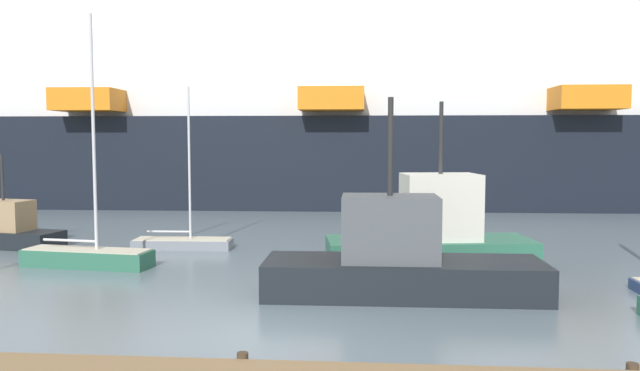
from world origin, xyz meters
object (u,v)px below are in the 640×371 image
(sailboat_0, at_px, (183,241))
(fishing_boat_1, at_px, (399,262))
(fishing_boat_2, at_px, (1,230))
(cruise_ship, at_px, (334,108))
(fishing_boat_0, at_px, (434,232))
(sailboat_4, at_px, (88,254))

(sailboat_0, height_order, fishing_boat_1, sailboat_0)
(fishing_boat_2, xyz_separation_m, cruise_ship, (14.26, 23.38, 6.80))
(sailboat_0, xyz_separation_m, cruise_ship, (5.59, 23.34, 7.25))
(fishing_boat_0, relative_size, fishing_boat_1, 0.96)
(fishing_boat_2, bearing_deg, fishing_boat_1, -11.68)
(sailboat_0, bearing_deg, sailboat_4, -122.96)
(fishing_boat_2, bearing_deg, sailboat_0, 11.51)
(sailboat_0, height_order, sailboat_4, sailboat_4)
(fishing_boat_2, height_order, cruise_ship, cruise_ship)
(fishing_boat_0, height_order, fishing_boat_2, fishing_boat_0)
(fishing_boat_2, bearing_deg, fishing_boat_0, 4.25)
(cruise_ship, bearing_deg, fishing_boat_1, -84.19)
(fishing_boat_0, relative_size, cruise_ship, 0.07)
(sailboat_0, xyz_separation_m, fishing_boat_1, (9.40, -7.69, 0.75))
(sailboat_0, relative_size, fishing_boat_1, 0.83)
(sailboat_4, xyz_separation_m, fishing_boat_0, (13.58, 1.71, 0.76))
(sailboat_0, bearing_deg, fishing_boat_0, -14.44)
(fishing_boat_1, bearing_deg, sailboat_0, -39.94)
(fishing_boat_1, bearing_deg, fishing_boat_0, -108.25)
(sailboat_4, bearing_deg, fishing_boat_1, -9.16)
(fishing_boat_2, distance_m, cruise_ship, 28.22)
(sailboat_0, relative_size, sailboat_4, 0.75)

